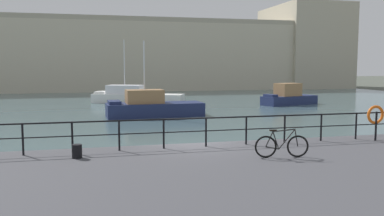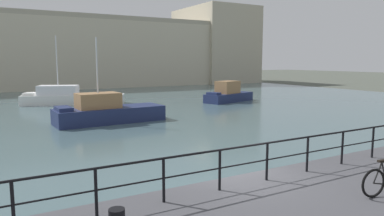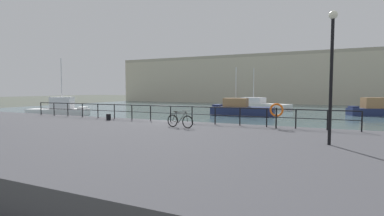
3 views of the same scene
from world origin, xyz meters
name	(u,v)px [view 3 (image 3 of 3)]	position (x,y,z in m)	size (l,w,h in m)	color
ground_plane	(173,134)	(0.00, 0.00, 0.00)	(240.00, 240.00, 0.00)	#4C5147
water_basin	(259,108)	(0.00, 30.20, 0.01)	(80.00, 60.00, 0.01)	#476066
quay_promenade	(109,143)	(0.00, -6.50, 0.47)	(56.00, 13.00, 0.93)	#47474C
harbor_building	(305,79)	(6.07, 52.88, 5.59)	(78.69, 15.82, 14.46)	#C1B79E
moored_red_daysailer	(241,109)	(0.62, 15.89, 0.76)	(7.44, 2.80, 5.75)	navy
moored_blue_motorboat	(375,109)	(15.22, 22.11, 0.79)	(6.33, 3.69, 2.14)	navy
moored_green_narrowboat	(259,105)	(0.45, 27.83, 0.70)	(9.65, 5.97, 6.58)	white
moored_cabin_cruiser	(60,109)	(-19.16, 6.99, 0.77)	(7.14, 4.83, 6.81)	white
quay_railing	(160,110)	(-0.55, -0.75, 1.67)	(23.60, 0.07, 1.08)	black
parked_bicycle	(180,121)	(2.11, -3.08, 1.32)	(1.76, 0.35, 0.98)	black
mooring_bollard	(109,117)	(-4.30, -1.58, 1.15)	(0.32, 0.32, 0.44)	black
life_ring_stand	(277,111)	(7.09, -1.13, 1.90)	(0.75, 0.16, 1.40)	black
quay_lamp_post	(332,61)	(9.62, -5.12, 4.15)	(0.32, 0.32, 5.10)	black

